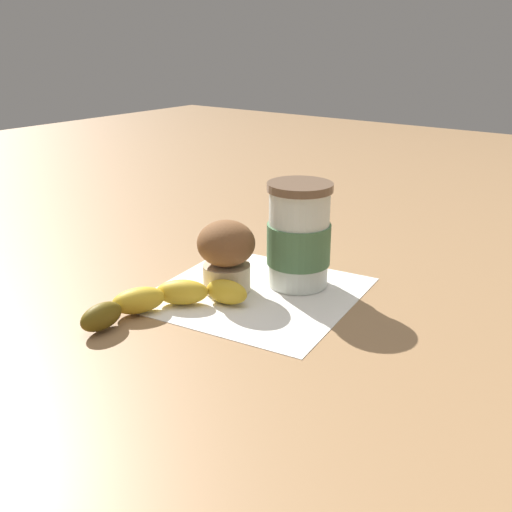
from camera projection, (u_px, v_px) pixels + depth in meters
The scene contains 5 objects.
ground_plane at pixel (256, 293), 0.76m from camera, with size 3.00×3.00×0.00m, color #936D47.
paper_napkin at pixel (256, 293), 0.76m from camera, with size 0.24×0.24×0.00m, color white.
coffee_cup at pixel (299, 237), 0.76m from camera, with size 0.08×0.08×0.13m.
muffin at pixel (226, 253), 0.75m from camera, with size 0.07×0.07×0.09m.
banana at pixel (163, 299), 0.70m from camera, with size 0.18×0.12×0.03m.
Camera 1 is at (0.55, 0.42, 0.31)m, focal length 42.00 mm.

